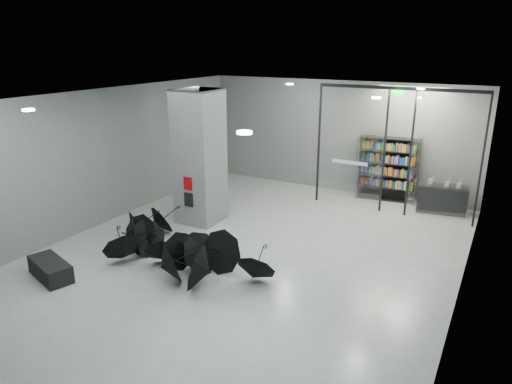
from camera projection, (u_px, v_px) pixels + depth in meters
The scene contains 10 objects.
room at pixel (236, 152), 10.69m from camera, with size 14.00×14.02×4.01m.
column at pixel (200, 157), 13.77m from camera, with size 1.20×1.20×4.00m, color slate.
fire_cabinet at pixel (188, 183), 13.45m from camera, with size 0.28×0.04×0.38m, color #A50A07.
info_panel at pixel (189, 200), 13.60m from camera, with size 0.30×0.03×0.42m, color black.
exit_sign at pixel (398, 93), 13.69m from camera, with size 0.30×0.06×0.15m, color #0CE533.
glass_partition at pixel (394, 146), 14.36m from camera, with size 5.06×0.08×4.00m.
bench at pixel (51, 269), 10.80m from camera, with size 1.32×0.57×0.42m, color black.
bookshelf at pixel (388, 169), 15.93m from camera, with size 2.00×0.40×2.20m, color black, non-canonical shape.
shop_counter at pixel (442, 199), 14.91m from camera, with size 1.51×0.60×0.90m, color black.
umbrella_cluster at pixel (171, 253), 11.40m from camera, with size 5.25×3.46×1.25m.
Camera 1 is at (5.48, -8.91, 5.25)m, focal length 32.52 mm.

